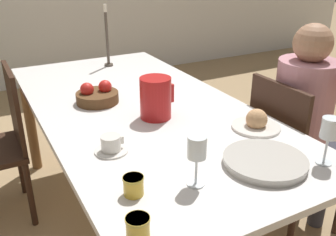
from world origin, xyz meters
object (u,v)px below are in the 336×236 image
Objects in this scene: serving_tray at (265,161)px; teacup_near_person at (111,145)px; person_seated at (307,116)px; wine_glass_juice at (329,131)px; red_pitcher at (156,98)px; wine_glass_water at (197,150)px; jam_jar_amber at (138,226)px; bread_plate at (256,122)px; candlestick_tall at (107,42)px; chair_person_side at (289,155)px; jam_jar_red at (133,185)px; fruit_bowl at (97,96)px.

teacup_near_person is at bearing 141.98° from serving_tray.
person_seated reaches higher than wine_glass_juice.
teacup_near_person is (-0.31, -0.22, -0.07)m from red_pitcher.
person_seated is 0.70m from serving_tray.
jam_jar_amber is (-0.28, -0.14, -0.10)m from wine_glass_water.
bread_plate is at bearing 27.57° from jam_jar_amber.
person_seated is 2.85× the size of candlestick_tall.
bread_plate is (0.34, -0.32, -0.07)m from red_pitcher.
red_pitcher is 0.48× the size of candlestick_tall.
jam_jar_amber is (-1.09, -0.48, 0.31)m from chair_person_side.
bread_plate is at bearing 16.55° from jam_jar_red.
candlestick_tall reaches higher than red_pitcher.
person_seated is at bearing 30.04° from serving_tray.
fruit_bowl is 0.53× the size of candlestick_tall.
red_pitcher is (-0.68, 0.24, 0.37)m from chair_person_side.
red_pitcher is 1.07× the size of wine_glass_juice.
wine_glass_juice is 2.64× the size of jam_jar_red.
red_pitcher is 1.08× the size of wine_glass_water.
bread_plate is (-0.02, 0.36, -0.11)m from wine_glass_juice.
bread_plate is 3.11× the size of jam_jar_amber.
serving_tray is at bearing -2.39° from wine_glass_water.
teacup_near_person is (-0.67, 0.46, -0.10)m from wine_glass_juice.
serving_tray is 4.46× the size of jam_jar_amber.
jam_jar_red is (-0.04, -0.31, 0.01)m from teacup_near_person.
candlestick_tall is (-0.23, 1.28, 0.14)m from bread_plate.
wine_glass_juice is 0.82m from teacup_near_person.
jam_jar_red is (-0.21, 0.05, -0.10)m from wine_glass_water.
wine_glass_juice is (0.36, -0.68, 0.03)m from red_pitcher.
candlestick_tall is at bearing 100.42° from bread_plate.
jam_jar_red is at bearing -123.12° from red_pitcher.
chair_person_side is at bearing 14.22° from bread_plate.
red_pitcher is 1.48× the size of teacup_near_person.
serving_tray is at bearing -69.16° from fruit_bowl.
wine_glass_juice is 0.78m from jam_jar_amber.
teacup_near_person is 0.51m from jam_jar_amber.
serving_tray is 4.46× the size of jam_jar_red.
candlestick_tall reaches higher than wine_glass_juice.
red_pitcher is 0.77m from wine_glass_juice.
person_seated is 16.88× the size of jam_jar_red.
fruit_bowl is (-0.95, 0.56, 0.10)m from person_seated.
bread_plate is 0.85m from jam_jar_amber.
red_pitcher is 0.61m from serving_tray.
wine_glass_water is 0.55m from bread_plate.
jam_jar_amber is 0.20m from jam_jar_red.
bread_plate is at bearing 27.80° from wine_glass_water.
bread_plate reaches higher than serving_tray.
wine_glass_juice is at bearing -24.88° from serving_tray.
chair_person_side is 0.97m from wine_glass_water.
teacup_near_person is (-0.17, 0.35, -0.11)m from wine_glass_water.
red_pitcher reaches higher than wine_glass_water.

